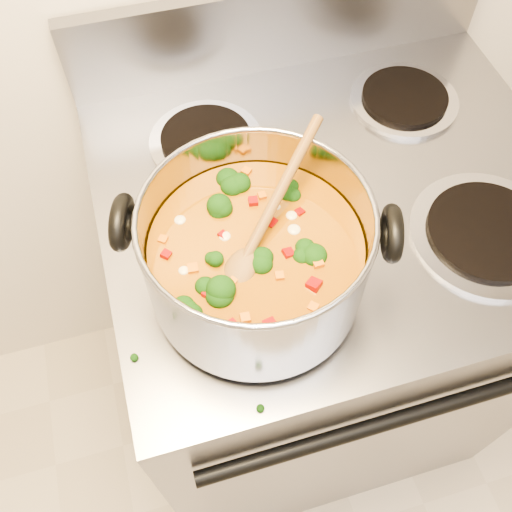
# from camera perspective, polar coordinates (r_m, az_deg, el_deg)

# --- Properties ---
(electric_range) EXTENTS (0.78, 0.70, 1.08)m
(electric_range) POSITION_cam_1_polar(r_m,az_deg,el_deg) (1.32, 5.81, -5.55)
(electric_range) COLOR gray
(electric_range) RESTS_ON ground
(stockpot) EXTENTS (0.36, 0.30, 0.18)m
(stockpot) POSITION_cam_1_polar(r_m,az_deg,el_deg) (0.75, 0.01, 0.03)
(stockpot) COLOR #9C9CA3
(stockpot) RESTS_ON electric_range
(wooden_spoon) EXTENTS (0.20, 0.20, 0.10)m
(wooden_spoon) POSITION_cam_1_polar(r_m,az_deg,el_deg) (0.72, 0.41, 2.61)
(wooden_spoon) COLOR brown
(wooden_spoon) RESTS_ON stockpot
(cooktop_crumbs) EXTENTS (0.06, 0.09, 0.01)m
(cooktop_crumbs) POSITION_cam_1_polar(r_m,az_deg,el_deg) (0.76, -8.91, -15.13)
(cooktop_crumbs) COLOR black
(cooktop_crumbs) RESTS_ON electric_range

